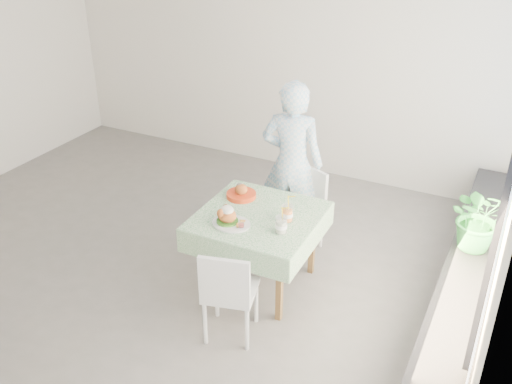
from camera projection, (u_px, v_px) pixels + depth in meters
The scene contains 12 objects.
floor at pixel (170, 253), 5.81m from camera, with size 6.00×6.00×0.00m, color #5E5B59.
wall_back at pixel (275, 60), 7.13m from camera, with size 6.00×0.02×2.80m, color white.
window_ledge at pixel (457, 316), 4.58m from camera, with size 0.40×4.80×0.50m, color black.
cafe_table at pixel (258, 242), 5.16m from camera, with size 1.05×1.05×0.74m.
chair_far at pixel (299, 224), 5.83m from camera, with size 0.52×0.52×0.84m.
chair_near at pixel (231, 308), 4.65m from camera, with size 0.49×0.49×0.85m.
diner at pixel (292, 163), 5.70m from camera, with size 0.63×0.41×1.72m, color #8FC5E5.
main_dish at pixel (229, 219), 4.86m from camera, with size 0.34×0.34×0.18m.
juice_cup_orange at pixel (287, 214), 4.91m from camera, with size 0.11×0.11×0.30m.
juice_cup_lemonade at pixel (281, 225), 4.75m from camera, with size 0.10×0.10×0.29m.
second_dish at pixel (241, 193), 5.30m from camera, with size 0.28×0.28×0.13m.
potted_plant at pixel (481, 218), 4.87m from camera, with size 0.54×0.47×0.60m, color #2A8038.
Camera 1 is at (2.96, -3.93, 3.28)m, focal length 40.00 mm.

